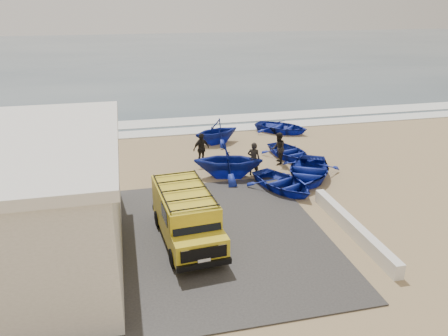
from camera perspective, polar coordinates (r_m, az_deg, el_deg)
ground at (r=18.30m, az=-2.17°, el=-5.86°), size 160.00×160.00×0.00m
slab at (r=16.32m, az=-7.79°, el=-9.59°), size 12.00×10.00×0.05m
ocean at (r=72.54m, az=-11.04°, el=14.32°), size 180.00×88.00×0.01m
surf_line at (r=29.37m, az=-6.72°, el=4.70°), size 180.00×1.60×0.06m
surf_wash at (r=31.76m, az=-7.27°, el=5.93°), size 180.00×2.20×0.04m
parapet at (r=17.28m, az=16.48°, el=-7.51°), size 0.35×6.00×0.55m
van at (r=15.94m, az=-4.97°, el=-6.00°), size 2.17×4.72×1.97m
boat_near_left at (r=20.40m, az=7.68°, el=-1.96°), size 3.59×4.14×0.72m
boat_near_right at (r=21.88m, az=10.97°, el=-0.34°), size 4.56×5.01×0.85m
boat_mid_left at (r=21.53m, az=0.57°, el=1.05°), size 3.98×3.64×1.79m
boat_mid_right at (r=24.63m, az=8.50°, el=2.08°), size 3.03×3.71×0.67m
boat_far_left at (r=26.72m, az=-1.00°, el=4.84°), size 3.63×3.39×1.55m
boat_far_right at (r=29.35m, az=7.51°, el=5.34°), size 4.32×4.22×0.73m
fisherman_front at (r=21.80m, az=3.90°, el=1.18°), size 0.75×0.66×1.73m
fisherman_middle at (r=23.49m, az=7.12°, el=2.55°), size 0.89×1.01×1.73m
fisherman_back at (r=23.26m, az=-2.99°, el=2.51°), size 1.10×0.82×1.73m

